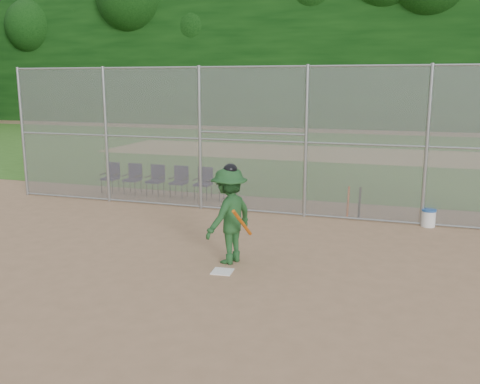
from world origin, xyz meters
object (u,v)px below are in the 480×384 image
(water_cooler, at_px, (429,218))
(home_plate, at_px, (222,272))
(batter_at_plate, at_px, (229,215))
(chair_0, at_px, (110,178))

(water_cooler, bearing_deg, home_plate, -128.94)
(home_plate, relative_size, water_cooler, 0.87)
(batter_at_plate, height_order, chair_0, batter_at_plate)
(home_plate, height_order, water_cooler, water_cooler)
(chair_0, bearing_deg, home_plate, -44.35)
(home_plate, distance_m, chair_0, 8.52)
(home_plate, distance_m, batter_at_plate, 1.13)
(home_plate, height_order, chair_0, chair_0)
(water_cooler, relative_size, chair_0, 0.46)
(chair_0, bearing_deg, batter_at_plate, -41.65)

